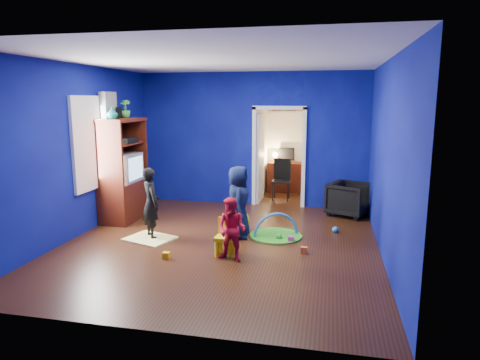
% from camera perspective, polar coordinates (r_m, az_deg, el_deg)
% --- Properties ---
extents(floor, '(5.00, 5.50, 0.01)m').
position_cam_1_polar(floor, '(7.05, -2.59, -8.44)').
color(floor, black).
rests_on(floor, ground).
extents(ceiling, '(5.00, 5.50, 0.01)m').
position_cam_1_polar(ceiling, '(6.69, -2.80, 15.75)').
color(ceiling, white).
rests_on(ceiling, wall_back).
extents(wall_back, '(5.00, 0.02, 2.90)m').
position_cam_1_polar(wall_back, '(9.39, 1.57, 5.41)').
color(wall_back, '#090A65').
rests_on(wall_back, floor).
extents(wall_front, '(5.00, 0.02, 2.90)m').
position_cam_1_polar(wall_front, '(4.15, -12.34, -1.42)').
color(wall_front, '#090A65').
rests_on(wall_front, floor).
extents(wall_left, '(0.02, 5.50, 2.90)m').
position_cam_1_polar(wall_left, '(7.73, -20.96, 3.60)').
color(wall_left, '#090A65').
rests_on(wall_left, floor).
extents(wall_right, '(0.02, 5.50, 2.90)m').
position_cam_1_polar(wall_right, '(6.55, 19.01, 2.59)').
color(wall_right, '#090A65').
rests_on(wall_right, floor).
extents(alcove, '(1.00, 1.75, 2.50)m').
position_cam_1_polar(alcove, '(10.18, 5.80, 4.63)').
color(alcove, silver).
rests_on(alcove, floor).
extents(armchair, '(0.98, 0.96, 0.68)m').
position_cam_1_polar(armchair, '(8.87, 14.31, -2.48)').
color(armchair, black).
rests_on(armchair, floor).
extents(child_black, '(0.51, 0.52, 1.20)m').
position_cam_1_polar(child_black, '(7.31, -11.79, -3.05)').
color(child_black, black).
rests_on(child_black, floor).
extents(child_navy, '(0.49, 0.66, 1.23)m').
position_cam_1_polar(child_navy, '(7.18, -0.24, -2.96)').
color(child_navy, '#0E1134').
rests_on(child_navy, floor).
extents(toddler_red, '(0.52, 0.44, 0.94)m').
position_cam_1_polar(toddler_red, '(6.18, -1.10, -6.62)').
color(toddler_red, red).
rests_on(toddler_red, floor).
extents(vase, '(0.27, 0.27, 0.21)m').
position_cam_1_polar(vase, '(8.17, -16.68, 8.52)').
color(vase, '#0C5261').
rests_on(vase, tv_armoire).
extents(potted_plant, '(0.24, 0.24, 0.35)m').
position_cam_1_polar(potted_plant, '(8.63, -15.05, 9.16)').
color(potted_plant, '#32802E').
rests_on(potted_plant, tv_armoire).
extents(tv_armoire, '(0.58, 1.14, 1.96)m').
position_cam_1_polar(tv_armoire, '(8.53, -15.34, 1.33)').
color(tv_armoire, '#3B1109').
rests_on(tv_armoire, floor).
extents(crt_tv, '(0.46, 0.70, 0.54)m').
position_cam_1_polar(crt_tv, '(8.51, -15.12, 1.59)').
color(crt_tv, silver).
rests_on(crt_tv, tv_armoire).
extents(yellow_blanket, '(0.90, 0.81, 0.03)m').
position_cam_1_polar(yellow_blanket, '(7.38, -11.93, -7.66)').
color(yellow_blanket, '#F2E07A').
rests_on(yellow_blanket, floor).
extents(hopper_ball, '(0.41, 0.41, 0.41)m').
position_cam_1_polar(hopper_ball, '(7.53, -0.21, -5.54)').
color(hopper_ball, yellow).
rests_on(hopper_ball, floor).
extents(kid_chair, '(0.30, 0.30, 0.50)m').
position_cam_1_polar(kid_chair, '(6.47, -2.00, -7.86)').
color(kid_chair, yellow).
rests_on(kid_chair, floor).
extents(play_mat, '(0.89, 0.89, 0.02)m').
position_cam_1_polar(play_mat, '(7.42, 4.80, -7.39)').
color(play_mat, '#4EA826').
rests_on(play_mat, floor).
extents(toy_arch, '(0.74, 0.40, 0.80)m').
position_cam_1_polar(toy_arch, '(7.41, 4.80, -7.33)').
color(toy_arch, '#3F8CD8').
rests_on(toy_arch, floor).
extents(window_left, '(0.03, 0.95, 1.55)m').
position_cam_1_polar(window_left, '(8.01, -19.56, 4.63)').
color(window_left, white).
rests_on(window_left, wall_left).
extents(curtain, '(0.14, 0.42, 2.40)m').
position_cam_1_polar(curtain, '(8.46, -16.84, 3.02)').
color(curtain, slate).
rests_on(curtain, floor).
extents(doorway, '(1.16, 0.10, 2.10)m').
position_cam_1_polar(doorway, '(9.34, 5.19, 2.87)').
color(doorway, white).
rests_on(doorway, floor).
extents(study_desk, '(0.88, 0.44, 0.75)m').
position_cam_1_polar(study_desk, '(10.93, 6.08, 0.40)').
color(study_desk, '#3D140A').
rests_on(study_desk, floor).
extents(desk_monitor, '(0.40, 0.05, 0.32)m').
position_cam_1_polar(desk_monitor, '(10.96, 6.20, 3.47)').
color(desk_monitor, black).
rests_on(desk_monitor, study_desk).
extents(desk_lamp, '(0.14, 0.14, 0.14)m').
position_cam_1_polar(desk_lamp, '(10.94, 4.71, 3.37)').
color(desk_lamp, '#FFD88C').
rests_on(desk_lamp, study_desk).
extents(folding_chair, '(0.40, 0.40, 0.92)m').
position_cam_1_polar(folding_chair, '(9.97, 5.51, -0.07)').
color(folding_chair, black).
rests_on(folding_chair, floor).
extents(book_shelf, '(0.88, 0.24, 0.04)m').
position_cam_1_polar(book_shelf, '(10.87, 6.31, 9.06)').
color(book_shelf, white).
rests_on(book_shelf, study_desk).
extents(toy_0, '(0.10, 0.08, 0.10)m').
position_cam_1_polar(toy_0, '(6.66, 8.52, -9.23)').
color(toy_0, '#D15222').
rests_on(toy_0, floor).
extents(toy_1, '(0.11, 0.11, 0.11)m').
position_cam_1_polar(toy_1, '(7.77, 12.60, -6.44)').
color(toy_1, '#237CC7').
rests_on(toy_1, floor).
extents(toy_2, '(0.10, 0.08, 0.10)m').
position_cam_1_polar(toy_2, '(6.47, -9.81, -9.88)').
color(toy_2, yellow).
rests_on(toy_2, floor).
extents(toy_3, '(0.11, 0.11, 0.11)m').
position_cam_1_polar(toy_3, '(7.24, 5.24, -7.50)').
color(toy_3, green).
rests_on(toy_3, floor).
extents(toy_4, '(0.10, 0.08, 0.10)m').
position_cam_1_polar(toy_4, '(7.13, 6.82, -7.85)').
color(toy_4, '#BD4794').
rests_on(toy_4, floor).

